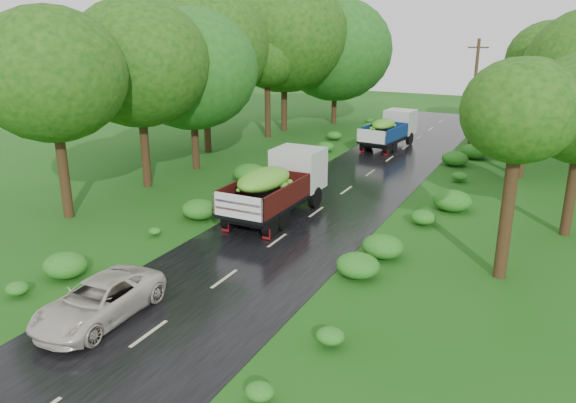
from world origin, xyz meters
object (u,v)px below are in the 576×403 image
Objects in this scene: truck_near at (279,183)px; car at (99,301)px; truck_far at (390,128)px; utility_pole at (474,95)px.

truck_near reaches higher than car.
utility_pole is at bearing 15.49° from truck_far.
truck_far is at bearing 89.64° from truck_near.
truck_near is at bearing -84.42° from truck_far.
car is 29.14m from utility_pole.
utility_pole reaches higher than truck_near.
utility_pole reaches higher than truck_far.
car is 0.58× the size of utility_pole.
utility_pole is (6.10, 28.31, 3.24)m from car.
truck_near reaches higher than truck_far.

